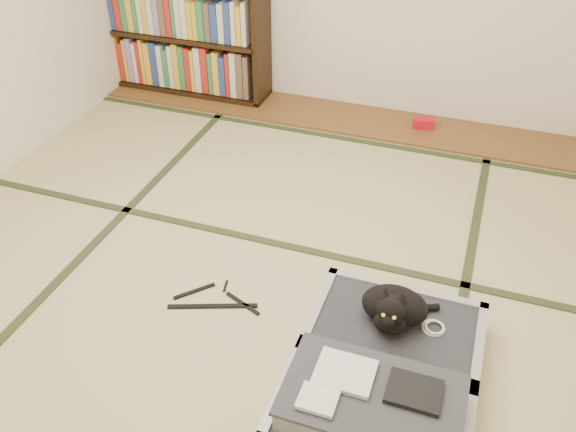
% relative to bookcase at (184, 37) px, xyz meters
% --- Properties ---
extents(floor, '(4.50, 4.50, 0.00)m').
position_rel_bookcase_xyz_m(floor, '(1.43, -2.07, -0.45)').
color(floor, tan).
rests_on(floor, ground).
extents(wood_strip, '(4.00, 0.50, 0.02)m').
position_rel_bookcase_xyz_m(wood_strip, '(1.43, -0.07, -0.44)').
color(wood_strip, brown).
rests_on(wood_strip, ground).
extents(red_item, '(0.16, 0.12, 0.07)m').
position_rel_bookcase_xyz_m(red_item, '(1.94, -0.04, -0.40)').
color(red_item, red).
rests_on(red_item, wood_strip).
extents(room_shell, '(4.50, 4.50, 4.50)m').
position_rel_bookcase_xyz_m(room_shell, '(1.43, -2.07, 1.01)').
color(room_shell, white).
rests_on(room_shell, ground).
extents(tatami_borders, '(4.00, 4.50, 0.01)m').
position_rel_bookcase_xyz_m(tatami_borders, '(1.43, -1.58, -0.45)').
color(tatami_borders, '#2D381E').
rests_on(tatami_borders, ground).
extents(bookcase, '(1.36, 0.31, 0.92)m').
position_rel_bookcase_xyz_m(bookcase, '(0.00, 0.00, 0.00)').
color(bookcase, black).
rests_on(bookcase, wood_strip).
extents(suitcase, '(0.76, 1.02, 0.30)m').
position_rel_bookcase_xyz_m(suitcase, '(2.16, -2.50, -0.35)').
color(suitcase, '#A9A9AD').
rests_on(suitcase, floor).
extents(cat, '(0.34, 0.34, 0.27)m').
position_rel_bookcase_xyz_m(cat, '(2.14, -2.21, -0.20)').
color(cat, black).
rests_on(cat, suitcase).
extents(cable_coil, '(0.11, 0.11, 0.03)m').
position_rel_bookcase_xyz_m(cable_coil, '(2.32, -2.17, -0.29)').
color(cable_coil, white).
rests_on(cable_coil, suitcase).
extents(hanger, '(0.45, 0.28, 0.01)m').
position_rel_bookcase_xyz_m(hanger, '(1.27, -2.21, -0.44)').
color(hanger, black).
rests_on(hanger, floor).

